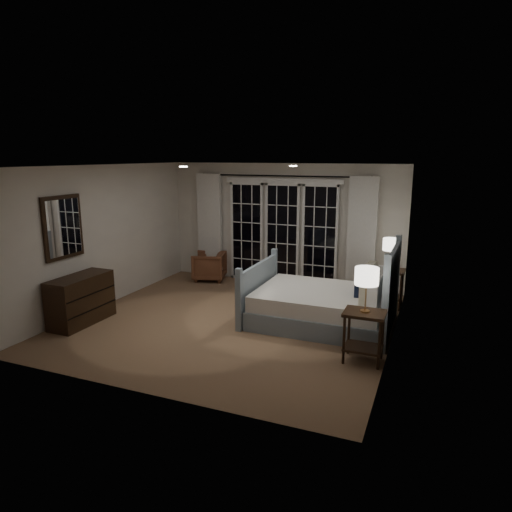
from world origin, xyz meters
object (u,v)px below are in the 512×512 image
at_px(nightstand_left, 364,329).
at_px(nightstand_right, 389,282).
at_px(dresser, 81,300).
at_px(lamp_right, 391,245).
at_px(armchair, 209,266).
at_px(bed, 324,304).
at_px(lamp_left, 367,277).

distance_m(nightstand_left, nightstand_right, 2.42).
bearing_deg(nightstand_left, dresser, -176.61).
xyz_separation_m(lamp_right, dresser, (-4.50, -2.68, -0.74)).
relative_size(nightstand_left, nightstand_right, 1.00).
distance_m(nightstand_left, lamp_right, 2.51).
xyz_separation_m(armchair, dresser, (-0.69, -3.09, 0.08)).
bearing_deg(nightstand_right, nightstand_left, -91.27).
relative_size(bed, dresser, 2.02).
xyz_separation_m(nightstand_right, lamp_left, (-0.05, -2.42, 0.70)).
bearing_deg(dresser, nightstand_left, 3.39).
distance_m(lamp_right, armchair, 3.91).
bearing_deg(nightstand_left, armchair, 143.03).
relative_size(nightstand_left, lamp_left, 1.17).
height_order(nightstand_left, nightstand_right, nightstand_left).
distance_m(nightstand_left, armchair, 4.70).
height_order(bed, dresser, bed).
distance_m(bed, lamp_right, 1.72).
relative_size(bed, armchair, 3.30).
bearing_deg(bed, nightstand_right, 55.91).
bearing_deg(armchair, bed, 44.45).
bearing_deg(lamp_left, bed, 124.63).
distance_m(lamp_right, dresser, 5.29).
relative_size(bed, nightstand_right, 3.24).
height_order(nightstand_left, lamp_right, lamp_right).
xyz_separation_m(lamp_right, armchair, (-3.81, 0.40, -0.82)).
xyz_separation_m(nightstand_left, armchair, (-3.75, 2.82, -0.15)).
height_order(nightstand_left, lamp_left, lamp_left).
bearing_deg(bed, lamp_left, -55.37).
distance_m(nightstand_right, lamp_right, 0.68).
height_order(nightstand_right, dresser, dresser).
relative_size(nightstand_left, lamp_right, 1.23).
height_order(nightstand_right, lamp_left, lamp_left).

